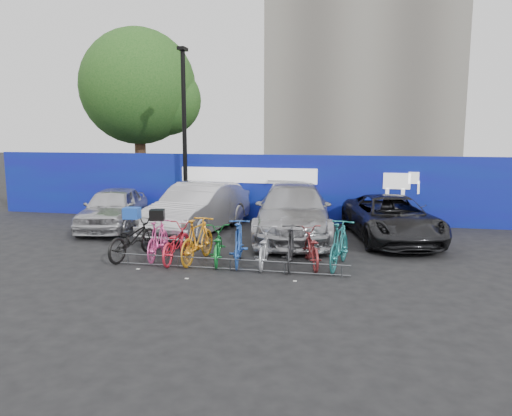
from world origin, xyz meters
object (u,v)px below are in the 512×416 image
(tree, at_px, (143,90))
(bike_2, at_px, (176,243))
(lamppost, at_px, (184,130))
(car_2, at_px, (293,211))
(bike_rack, at_px, (230,264))
(car_0, at_px, (113,208))
(bike_5, at_px, (239,243))
(bike_6, at_px, (263,247))
(bike_4, at_px, (217,245))
(bike_9, at_px, (339,245))
(bike_1, at_px, (158,240))
(bike_3, at_px, (198,240))
(car_3, at_px, (391,218))
(bike_8, at_px, (311,248))
(bike_0, at_px, (133,238))
(car_1, at_px, (198,208))
(bike_7, at_px, (291,247))

(tree, bearing_deg, bike_2, -62.65)
(bike_2, bearing_deg, lamppost, -73.32)
(car_2, bearing_deg, bike_rack, -110.04)
(car_0, distance_m, bike_5, 6.22)
(tree, height_order, lamppost, tree)
(lamppost, distance_m, bike_6, 7.21)
(bike_6, bearing_deg, bike_4, -6.58)
(bike_rack, height_order, bike_9, bike_9)
(bike_4, xyz_separation_m, bike_9, (3.01, 0.15, 0.12))
(lamppost, bearing_deg, bike_rack, -61.93)
(bike_1, bearing_deg, bike_rack, 156.66)
(lamppost, distance_m, car_2, 5.22)
(car_2, relative_size, bike_3, 2.94)
(car_3, bearing_deg, bike_rack, -146.43)
(car_0, bearing_deg, bike_6, -41.86)
(car_0, height_order, bike_8, car_0)
(bike_0, relative_size, bike_5, 1.09)
(car_1, distance_m, bike_7, 4.92)
(tree, distance_m, bike_0, 11.70)
(lamppost, height_order, bike_8, lamppost)
(car_0, xyz_separation_m, car_2, (6.05, -0.05, 0.11))
(car_1, bearing_deg, bike_1, -81.07)
(bike_8, bearing_deg, bike_3, -10.81)
(bike_5, height_order, bike_7, bike_5)
(tree, height_order, bike_9, tree)
(bike_1, xyz_separation_m, bike_6, (2.77, -0.08, -0.05))
(bike_4, relative_size, bike_5, 0.94)
(bike_0, bearing_deg, bike_6, -169.16)
(bike_6, bearing_deg, bike_7, 172.00)
(bike_rack, xyz_separation_m, bike_7, (1.36, 0.58, 0.35))
(bike_0, height_order, bike_2, bike_0)
(bike_2, xyz_separation_m, bike_3, (0.56, 0.03, 0.09))
(car_3, bearing_deg, tree, 135.60)
(car_0, relative_size, car_1, 0.84)
(tree, bearing_deg, bike_0, -68.15)
(car_3, bearing_deg, bike_1, -163.15)
(bike_1, bearing_deg, bike_7, 173.05)
(car_0, height_order, bike_0, car_0)
(car_0, xyz_separation_m, car_3, (9.00, 0.04, -0.03))
(bike_0, relative_size, bike_1, 1.17)
(tree, xyz_separation_m, bike_6, (7.45, -10.04, -4.61))
(bike_6, relative_size, bike_7, 1.02)
(bike_4, bearing_deg, bike_5, 163.80)
(bike_rack, distance_m, bike_3, 1.24)
(bike_6, bearing_deg, bike_8, -175.64)
(car_1, bearing_deg, bike_2, -72.48)
(car_1, distance_m, bike_2, 3.55)
(car_0, xyz_separation_m, bike_5, (5.14, -3.50, -0.15))
(bike_3, bearing_deg, bike_5, -173.40)
(bike_5, relative_size, bike_7, 1.07)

